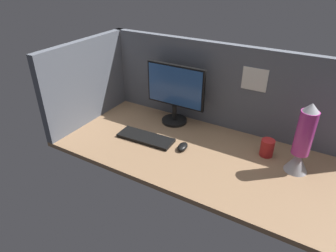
# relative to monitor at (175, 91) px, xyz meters

# --- Properties ---
(ground_plane) EXTENTS (1.80, 0.80, 0.03)m
(ground_plane) POSITION_rel_monitor_xyz_m (0.33, -0.25, -0.25)
(ground_plane) COLOR #8C6B4C
(cubicle_wall_back) EXTENTS (1.80, 0.06, 0.57)m
(cubicle_wall_back) POSITION_rel_monitor_xyz_m (0.33, 0.12, 0.05)
(cubicle_wall_back) COLOR #565B66
(cubicle_wall_back) RESTS_ON ground_plane
(cubicle_wall_side) EXTENTS (0.05, 0.80, 0.57)m
(cubicle_wall_side) POSITION_rel_monitor_xyz_m (-0.55, -0.25, 0.05)
(cubicle_wall_side) COLOR #565B66
(cubicle_wall_side) RESTS_ON ground_plane
(monitor) EXTENTS (0.43, 0.18, 0.42)m
(monitor) POSITION_rel_monitor_xyz_m (0.00, 0.00, 0.00)
(monitor) COLOR black
(monitor) RESTS_ON ground_plane
(keyboard) EXTENTS (0.38, 0.15, 0.02)m
(keyboard) POSITION_rel_monitor_xyz_m (-0.05, -0.31, -0.22)
(keyboard) COLOR black
(keyboard) RESTS_ON ground_plane
(mouse) EXTENTS (0.07, 0.10, 0.03)m
(mouse) POSITION_rel_monitor_xyz_m (0.21, -0.29, -0.21)
(mouse) COLOR black
(mouse) RESTS_ON ground_plane
(mug_red_plastic) EXTENTS (0.08, 0.08, 0.10)m
(mug_red_plastic) POSITION_rel_monitor_xyz_m (0.67, -0.09, -0.18)
(mug_red_plastic) COLOR red
(mug_red_plastic) RESTS_ON ground_plane
(lava_lamp) EXTENTS (0.13, 0.13, 0.41)m
(lava_lamp) POSITION_rel_monitor_xyz_m (0.85, -0.15, -0.06)
(lava_lamp) COLOR #A5A5AD
(lava_lamp) RESTS_ON ground_plane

